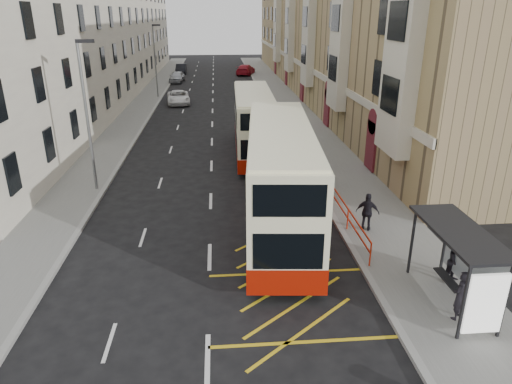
{
  "coord_description": "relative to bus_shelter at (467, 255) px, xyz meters",
  "views": [
    {
      "loc": [
        0.52,
        -12.6,
        9.4
      ],
      "look_at": [
        2.14,
        6.53,
        1.81
      ],
      "focal_mm": 32.0,
      "sensor_mm": 36.0,
      "label": 1
    }
  ],
  "objects": [
    {
      "name": "white_van",
      "position": [
        -12.06,
        38.5,
        -1.43
      ],
      "size": [
        2.86,
        5.3,
        1.41
      ],
      "primitive_type": "imported",
      "rotation": [
        0.0,
        0.0,
        0.11
      ],
      "color": "white",
      "rests_on": "ground"
    },
    {
      "name": "guard_railing",
      "position": [
        -2.09,
        6.14,
        -1.28
      ],
      "size": [
        0.06,
        6.56,
        1.01
      ],
      "color": "red",
      "rests_on": "pavement_right"
    },
    {
      "name": "bus_shelter",
      "position": [
        0.0,
        0.0,
        0.0
      ],
      "size": [
        1.65,
        4.25,
        2.7
      ],
      "color": "black",
      "rests_on": "pavement_right"
    },
    {
      "name": "car_red",
      "position": [
        -3.14,
        62.9,
        -1.33
      ],
      "size": [
        3.67,
        5.96,
        1.61
      ],
      "primitive_type": "imported",
      "rotation": [
        0.0,
        0.0,
        2.87
      ],
      "color": "#A71120",
      "rests_on": "ground"
    },
    {
      "name": "terrace_left",
      "position": [
        -21.77,
        45.89,
        4.38
      ],
      "size": [
        9.18,
        79.0,
        13.25
      ],
      "color": "silver",
      "rests_on": "ground"
    },
    {
      "name": "pedestrian_near",
      "position": [
        -0.31,
        -0.53,
        -1.13
      ],
      "size": [
        0.74,
        0.71,
        1.71
      ],
      "primitive_type": "imported",
      "rotation": [
        0.0,
        0.0,
        3.82
      ],
      "color": "black",
      "rests_on": "pavement_right"
    },
    {
      "name": "double_decker_rear",
      "position": [
        -5.35,
        18.92,
        0.09
      ],
      "size": [
        2.82,
        11.02,
        4.37
      ],
      "rotation": [
        0.0,
        0.0,
        -0.03
      ],
      "color": "#FDF8C7",
      "rests_on": "ground"
    },
    {
      "name": "pedestrian_far",
      "position": [
        -1.25,
        6.0,
        -1.1
      ],
      "size": [
        1.12,
        0.81,
        1.77
      ],
      "primitive_type": "imported",
      "rotation": [
        0.0,
        0.0,
        2.73
      ],
      "color": "black",
      "rests_on": "pavement_right"
    },
    {
      "name": "car_silver",
      "position": [
        -13.48,
        55.14,
        -1.36
      ],
      "size": [
        2.16,
        4.67,
        1.55
      ],
      "primitive_type": "imported",
      "rotation": [
        0.0,
        0.0,
        -0.07
      ],
      "color": "#A5A8AD",
      "rests_on": "ground"
    },
    {
      "name": "terrace_right",
      "position": [
        6.54,
        45.77,
        5.38
      ],
      "size": [
        10.75,
        79.0,
        15.25
      ],
      "color": "#967D57",
      "rests_on": "ground"
    },
    {
      "name": "pavement_right",
      "position": [
        -0.34,
        30.39,
        -2.06
      ],
      "size": [
        4.0,
        120.0,
        0.15
      ],
      "primitive_type": "cube",
      "color": "slate",
      "rests_on": "ground"
    },
    {
      "name": "ground",
      "position": [
        -8.34,
        0.39,
        -2.14
      ],
      "size": [
        200.0,
        200.0,
        0.0
      ],
      "primitive_type": "plane",
      "color": "black",
      "rests_on": "ground"
    },
    {
      "name": "kerb_left",
      "position": [
        -14.34,
        30.39,
        -2.06
      ],
      "size": [
        0.25,
        120.0,
        0.15
      ],
      "primitive_type": "cube",
      "color": "gray",
      "rests_on": "ground"
    },
    {
      "name": "street_lamp_near",
      "position": [
        -14.69,
        12.39,
        2.5
      ],
      "size": [
        0.93,
        0.18,
        8.0
      ],
      "color": "slate",
      "rests_on": "pavement_left"
    },
    {
      "name": "pedestrian_mid",
      "position": [
        0.66,
        1.59,
        -1.19
      ],
      "size": [
        0.94,
        0.85,
        1.59
      ],
      "primitive_type": "imported",
      "rotation": [
        0.0,
        0.0,
        0.38
      ],
      "color": "black",
      "rests_on": "pavement_right"
    },
    {
      "name": "car_dark",
      "position": [
        -13.54,
        65.16,
        -1.37
      ],
      "size": [
        1.67,
        4.69,
        1.54
      ],
      "primitive_type": "imported",
      "rotation": [
        0.0,
        0.0,
        0.01
      ],
      "color": "black",
      "rests_on": "ground"
    },
    {
      "name": "double_decker_front",
      "position": [
        -5.13,
        6.84,
        0.31
      ],
      "size": [
        3.82,
        12.27,
        4.82
      ],
      "rotation": [
        0.0,
        0.0,
        -0.09
      ],
      "color": "#FDF8C7",
      "rests_on": "ground"
    },
    {
      "name": "pavement_left",
      "position": [
        -15.84,
        30.39,
        -2.06
      ],
      "size": [
        3.0,
        120.0,
        0.15
      ],
      "primitive_type": "cube",
      "color": "slate",
      "rests_on": "ground"
    },
    {
      "name": "kerb_right",
      "position": [
        -2.34,
        30.39,
        -2.06
      ],
      "size": [
        0.25,
        120.0,
        0.15
      ],
      "primitive_type": "cube",
      "color": "gray",
      "rests_on": "ground"
    },
    {
      "name": "road_markings",
      "position": [
        -8.34,
        45.39,
        -2.13
      ],
      "size": [
        10.0,
        110.0,
        0.01
      ],
      "primitive_type": null,
      "color": "silver",
      "rests_on": "ground"
    },
    {
      "name": "street_lamp_far",
      "position": [
        -14.69,
        42.39,
        2.5
      ],
      "size": [
        0.93,
        0.18,
        8.0
      ],
      "color": "slate",
      "rests_on": "pavement_left"
    }
  ]
}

